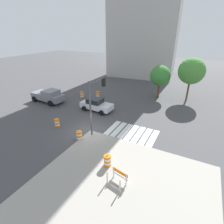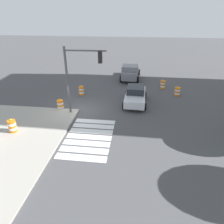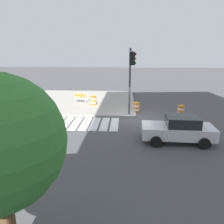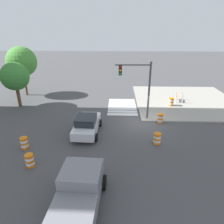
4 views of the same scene
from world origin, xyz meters
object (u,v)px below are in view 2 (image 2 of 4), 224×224
traffic_barrel_median_near (163,85)px  traffic_light_pole (80,70)px  traffic_barrel_on_sidewalk (12,126)px  traffic_barrel_crosswalk_end (177,92)px  pickup_truck (130,72)px  sports_car (135,95)px  traffic_barrel_near_corner (60,105)px  traffic_barrel_median_far (82,91)px

traffic_barrel_median_near → traffic_light_pole: bearing=-45.1°
traffic_barrel_on_sidewalk → traffic_light_pole: 6.51m
traffic_barrel_crosswalk_end → traffic_light_pole: 10.82m
pickup_truck → traffic_light_pole: size_ratio=0.95×
sports_car → traffic_barrel_on_sidewalk: size_ratio=4.28×
traffic_barrel_near_corner → traffic_barrel_median_far: size_ratio=1.00×
traffic_barrel_median_far → traffic_barrel_median_near: bearing=109.2°
sports_car → traffic_barrel_near_corner: (2.23, -6.67, -0.36)m
traffic_barrel_median_near → traffic_barrel_median_far: size_ratio=1.00×
traffic_barrel_median_near → traffic_barrel_on_sidewalk: traffic_barrel_on_sidewalk is taller
traffic_barrel_median_near → traffic_barrel_median_far: (3.06, -8.80, 0.00)m
traffic_barrel_median_far → traffic_light_pole: (4.40, 1.33, 3.46)m
sports_car → traffic_barrel_median_near: bearing=146.1°
traffic_barrel_median_near → traffic_barrel_on_sidewalk: bearing=-46.8°
pickup_truck → traffic_light_pole: bearing=-18.9°
traffic_barrel_on_sidewalk → traffic_barrel_median_near: bearing=133.2°
sports_car → traffic_barrel_near_corner: bearing=-71.5°
traffic_barrel_crosswalk_end → pickup_truck: bearing=-135.5°
traffic_barrel_crosswalk_end → traffic_barrel_median_near: bearing=-148.7°
pickup_truck → traffic_barrel_median_far: 7.92m
sports_car → traffic_light_pole: bearing=-56.9°
traffic_barrel_crosswalk_end → traffic_light_pole: (5.35, -8.75, 3.46)m
traffic_barrel_median_near → traffic_light_pole: 11.11m
traffic_barrel_near_corner → traffic_barrel_on_sidewalk: bearing=-25.6°
traffic_barrel_median_near → traffic_barrel_median_far: bearing=-70.8°
sports_car → traffic_barrel_median_far: sports_car is taller
traffic_barrel_on_sidewalk → traffic_barrel_median_far: bearing=159.6°
pickup_truck → traffic_light_pole: traffic_light_pole is taller
traffic_barrel_median_far → traffic_light_pole: size_ratio=0.19×
sports_car → traffic_barrel_median_near: size_ratio=4.28×
traffic_barrel_median_near → pickup_truck: bearing=-128.9°
traffic_barrel_on_sidewalk → sports_car: bearing=126.6°
traffic_barrel_crosswalk_end → traffic_barrel_on_sidewalk: traffic_barrel_on_sidewalk is taller
pickup_truck → traffic_barrel_on_sidewalk: pickup_truck is taller
sports_car → traffic_barrel_crosswalk_end: 5.04m
sports_car → pickup_truck: size_ratio=0.83×
sports_car → traffic_barrel_near_corner: sports_car is taller
pickup_truck → traffic_barrel_near_corner: 11.57m
sports_car → pickup_truck: bearing=-174.3°
traffic_barrel_crosswalk_end → traffic_barrel_on_sidewalk: size_ratio=1.00×
sports_car → traffic_barrel_crosswalk_end: bearing=119.6°
traffic_barrel_crosswalk_end → traffic_barrel_median_near: same height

